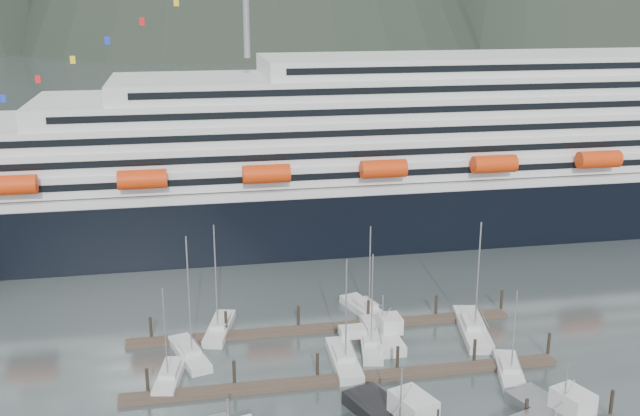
# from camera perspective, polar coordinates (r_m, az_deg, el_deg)

# --- Properties ---
(ground) EXTENTS (1600.00, 1600.00, 0.00)m
(ground) POSITION_cam_1_polar(r_m,az_deg,el_deg) (81.65, 6.04, -13.66)
(ground) COLOR #434F4F
(ground) RESTS_ON ground
(cruise_ship) EXTENTS (210.00, 30.40, 50.30)m
(cruise_ship) POSITION_cam_1_polar(r_m,az_deg,el_deg) (135.94, 11.73, 3.70)
(cruise_ship) COLOR black
(cruise_ship) RESTS_ON ground
(dock_mid) EXTENTS (48.18, 2.28, 3.20)m
(dock_mid) POSITION_cam_1_polar(r_m,az_deg,el_deg) (82.94, 2.08, -12.83)
(dock_mid) COLOR #41332A
(dock_mid) RESTS_ON ground
(dock_far) EXTENTS (48.18, 2.28, 3.20)m
(dock_far) POSITION_cam_1_polar(r_m,az_deg,el_deg) (94.27, 0.32, -9.08)
(dock_far) COLOR #41332A
(dock_far) RESTS_ON ground
(sailboat_a) EXTENTS (3.78, 8.39, 11.48)m
(sailboat_a) POSITION_cam_1_polar(r_m,az_deg,el_deg) (84.36, -11.39, -12.56)
(sailboat_a) COLOR silver
(sailboat_a) RESTS_ON ground
(sailboat_b) EXTENTS (4.94, 9.79, 15.39)m
(sailboat_b) POSITION_cam_1_polar(r_m,az_deg,el_deg) (88.82, -9.90, -10.92)
(sailboat_b) COLOR silver
(sailboat_b) RESTS_ON ground
(sailboat_c) EXTENTS (3.10, 10.08, 13.33)m
(sailboat_c) POSITION_cam_1_polar(r_m,az_deg,el_deg) (86.27, 1.84, -11.53)
(sailboat_c) COLOR silver
(sailboat_c) RESTS_ON ground
(sailboat_d) EXTENTS (4.04, 9.95, 12.33)m
(sailboat_d) POSITION_cam_1_polar(r_m,az_deg,el_deg) (90.17, 3.87, -10.29)
(sailboat_d) COLOR silver
(sailboat_d) RESTS_ON ground
(sailboat_e) EXTENTS (4.72, 9.80, 14.58)m
(sailboat_e) POSITION_cam_1_polar(r_m,az_deg,el_deg) (94.47, -7.67, -9.10)
(sailboat_e) COLOR silver
(sailboat_e) RESTS_ON ground
(sailboat_f) EXTENTS (5.18, 9.75, 12.65)m
(sailboat_f) POSITION_cam_1_polar(r_m,az_deg,el_deg) (98.99, 3.48, -7.77)
(sailboat_f) COLOR silver
(sailboat_f) RESTS_ON ground
(sailboat_g) EXTENTS (5.26, 12.36, 15.21)m
(sailboat_g) POSITION_cam_1_polar(r_m,az_deg,el_deg) (95.33, 11.55, -9.04)
(sailboat_g) COLOR silver
(sailboat_g) RESTS_ON ground
(sailboat_h) EXTENTS (4.75, 8.91, 10.68)m
(sailboat_h) POSITION_cam_1_polar(r_m,az_deg,el_deg) (86.52, 14.24, -11.99)
(sailboat_h) COLOR silver
(sailboat_h) RESTS_ON ground
(trawler_e) EXTENTS (7.48, 9.82, 6.32)m
(trawler_e) POSITION_cam_1_polar(r_m,az_deg,el_deg) (91.74, 4.68, -9.52)
(trawler_e) COLOR silver
(trawler_e) RESTS_ON ground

